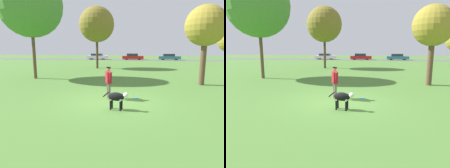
# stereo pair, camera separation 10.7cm
# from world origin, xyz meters

# --- Properties ---
(ground_plane) EXTENTS (120.00, 120.00, 0.00)m
(ground_plane) POSITION_xyz_m (0.00, 0.00, 0.00)
(ground_plane) COLOR #4C7A33
(far_road_strip) EXTENTS (120.00, 6.00, 0.01)m
(far_road_strip) POSITION_xyz_m (0.00, 35.00, 0.01)
(far_road_strip) COLOR #5B5B59
(far_road_strip) RESTS_ON ground_plane
(person) EXTENTS (0.39, 0.71, 1.58)m
(person) POSITION_xyz_m (-0.26, 0.47, 0.94)
(person) COLOR #665B4C
(person) RESTS_ON ground_plane
(dog) EXTENTS (1.10, 0.48, 0.74)m
(dog) POSITION_xyz_m (0.38, -1.27, 0.52)
(dog) COLOR black
(dog) RESTS_ON ground_plane
(frisbee) EXTENTS (0.24, 0.24, 0.02)m
(frisbee) POSITION_xyz_m (1.07, 0.74, 0.01)
(frisbee) COLOR #268CE5
(frisbee) RESTS_ON ground_plane
(tree_near_left) EXTENTS (4.97, 4.97, 8.26)m
(tree_near_left) POSITION_xyz_m (-7.40, 6.24, 5.77)
(tree_near_left) COLOR brown
(tree_near_left) RESTS_ON ground_plane
(tree_near_right) EXTENTS (2.65, 2.65, 5.24)m
(tree_near_right) POSITION_xyz_m (5.36, 5.17, 3.87)
(tree_near_right) COLOR brown
(tree_near_right) RESTS_ON ground_plane
(tree_far_left) EXTENTS (4.26, 4.26, 7.44)m
(tree_far_left) POSITION_xyz_m (-4.24, 15.38, 5.30)
(tree_far_left) COLOR #4C3826
(tree_far_left) RESTS_ON ground_plane
(parked_car_white) EXTENTS (4.59, 1.79, 1.29)m
(parked_car_white) POSITION_xyz_m (-8.68, 34.96, 0.65)
(parked_car_white) COLOR white
(parked_car_white) RESTS_ON ground_plane
(parked_car_red) EXTENTS (4.55, 1.80, 1.35)m
(parked_car_red) POSITION_xyz_m (-0.76, 34.83, 0.65)
(parked_car_red) COLOR red
(parked_car_red) RESTS_ON ground_plane
(parked_car_teal) EXTENTS (4.59, 1.85, 1.29)m
(parked_car_teal) POSITION_xyz_m (6.96, 35.20, 0.64)
(parked_car_teal) COLOR teal
(parked_car_teal) RESTS_ON ground_plane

